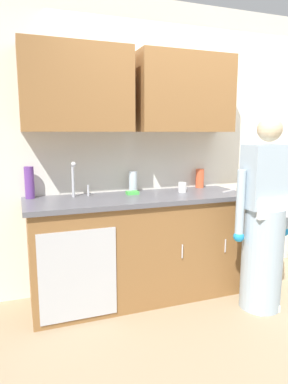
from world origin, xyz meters
name	(u,v)px	position (x,y,z in m)	size (l,w,h in m)	color
ground_plane	(233,322)	(0.00, 0.00, 0.00)	(9.00, 9.00, 0.00)	#998466
kitchen_wall_with_uppers	(168,134)	(-0.14, 0.99, 1.48)	(4.80, 0.44, 2.70)	silver
counter_cabinet	(138,249)	(-0.55, 0.70, 0.45)	(1.90, 0.62, 0.90)	brown
countertop	(139,198)	(-0.55, 0.70, 0.92)	(1.96, 0.66, 0.04)	#595960
sink	(81,201)	(-1.06, 0.71, 0.93)	(0.50, 0.36, 0.35)	#B7BABF
person_at_sink	(264,230)	(0.36, 0.14, 0.69)	(0.55, 0.34, 1.62)	white
bottle_cleaner_spray	(133,182)	(-0.53, 0.92, 1.04)	(0.08, 0.08, 0.20)	silver
bottle_water_short	(29,183)	(-1.46, 0.91, 1.08)	(0.08, 0.08, 0.27)	#66388C
bottle_dish_liquid	(200,178)	(0.19, 0.93, 1.04)	(0.08, 0.08, 0.19)	#E05933
cup_by_sink	(182,187)	(-0.10, 0.75, 0.99)	(0.08, 0.08, 0.09)	white
knife_on_counter	(230,190)	(0.37, 0.66, 0.94)	(0.24, 0.02, 0.01)	silver
sponge	(132,193)	(-0.58, 0.79, 0.96)	(0.11, 0.07, 0.03)	#4CBF4C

